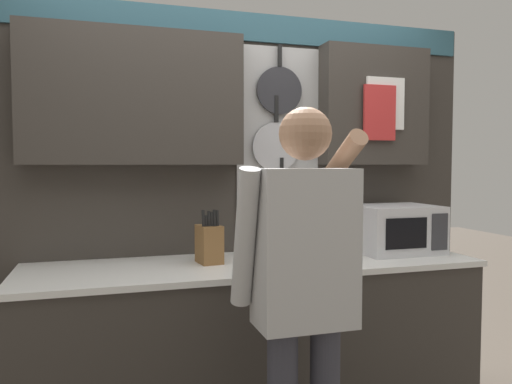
# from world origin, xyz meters

# --- Properties ---
(base_cabinet_counter) EXTENTS (2.38, 0.68, 0.93)m
(base_cabinet_counter) POSITION_xyz_m (0.00, -0.00, 0.46)
(base_cabinet_counter) COLOR #38332D
(base_cabinet_counter) RESTS_ON ground_plane
(back_wall_unit) EXTENTS (2.95, 0.23, 2.31)m
(back_wall_unit) POSITION_xyz_m (-0.02, 0.30, 1.45)
(back_wall_unit) COLOR #38332D
(back_wall_unit) RESTS_ON ground_plane
(microwave) EXTENTS (0.46, 0.38, 0.27)m
(microwave) POSITION_xyz_m (0.87, 0.04, 1.07)
(microwave) COLOR silver
(microwave) RESTS_ON base_cabinet_counter
(knife_block) EXTENTS (0.13, 0.16, 0.28)m
(knife_block) POSITION_xyz_m (-0.24, 0.04, 1.03)
(knife_block) COLOR brown
(knife_block) RESTS_ON base_cabinet_counter
(utensil_crock) EXTENTS (0.11, 0.11, 0.33)m
(utensil_crock) POSITION_xyz_m (0.09, 0.04, 1.03)
(utensil_crock) COLOR white
(utensil_crock) RESTS_ON base_cabinet_counter
(person) EXTENTS (0.54, 0.59, 1.66)m
(person) POSITION_xyz_m (-0.02, -0.70, 0.99)
(person) COLOR #383842
(person) RESTS_ON ground_plane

